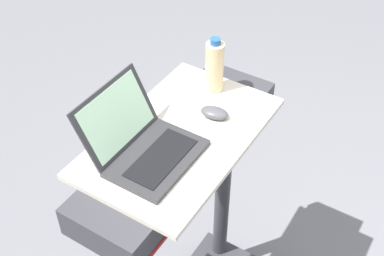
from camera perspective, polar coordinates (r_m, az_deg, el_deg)
desk_board at (r=1.71m, az=-1.42°, el=-0.91°), size 0.71×0.44×0.02m
laptop at (r=1.61m, az=-5.45°, el=-1.81°), size 0.30×0.30×0.21m
computer_mouse at (r=1.76m, az=2.47°, el=1.73°), size 0.08×0.11×0.03m
water_bottle at (r=1.83m, az=2.47°, el=6.88°), size 0.07×0.07×0.22m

